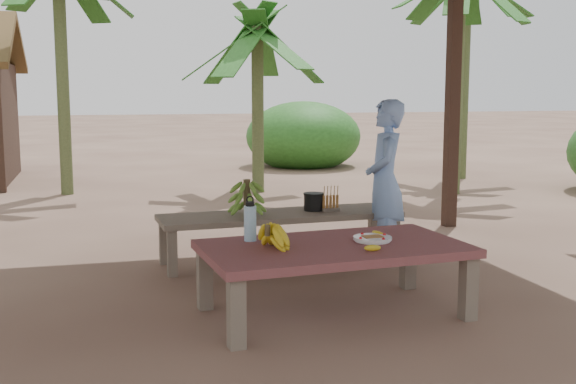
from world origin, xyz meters
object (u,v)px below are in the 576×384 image
object	(u,v)px
ripe_banana_bunch	(268,236)
plate	(373,239)
bench	(281,219)
woman	(385,181)
work_table	(334,254)
water_flask	(250,222)
cooking_pot	(314,202)

from	to	relation	value
ripe_banana_bunch	plate	world-z (taller)	ripe_banana_bunch
bench	woman	world-z (taller)	woman
work_table	water_flask	size ratio (longest dim) A/B	5.81
cooking_pot	woman	world-z (taller)	woman
woman	bench	bearing A→B (deg)	-84.60
water_flask	cooking_pot	size ratio (longest dim) A/B	1.76
plate	woman	xyz separation A→B (m)	(0.65, 1.35, 0.22)
water_flask	woman	size ratio (longest dim) A/B	0.22
bench	plate	world-z (taller)	plate
bench	plate	size ratio (longest dim) A/B	8.16
ripe_banana_bunch	woman	xyz separation A→B (m)	(1.43, 1.40, 0.15)
work_table	bench	bearing A→B (deg)	84.17
work_table	plate	bearing A→B (deg)	1.27
water_flask	cooking_pot	bearing A→B (deg)	57.18
bench	ripe_banana_bunch	distance (m)	1.72
ripe_banana_bunch	plate	size ratio (longest dim) A/B	1.08
cooking_pot	woman	xyz separation A→B (m)	(0.58, -0.29, 0.21)
work_table	plate	distance (m)	0.31
plate	cooking_pot	distance (m)	1.64
bench	ripe_banana_bunch	size ratio (longest dim) A/B	7.53
ripe_banana_bunch	water_flask	bearing A→B (deg)	101.01
plate	water_flask	xyz separation A→B (m)	(-0.83, 0.24, 0.12)
plate	cooking_pot	size ratio (longest dim) A/B	1.49
water_flask	bench	bearing A→B (deg)	66.99
water_flask	woman	xyz separation A→B (m)	(1.48, 1.11, 0.10)
ripe_banana_bunch	woman	distance (m)	2.00
ripe_banana_bunch	cooking_pot	bearing A→B (deg)	63.46
ripe_banana_bunch	cooking_pot	xyz separation A→B (m)	(0.84, 1.68, -0.06)
bench	woman	xyz separation A→B (m)	(0.92, -0.23, 0.34)
woman	water_flask	bearing A→B (deg)	-33.74
bench	woman	size ratio (longest dim) A/B	1.51
cooking_pot	woman	size ratio (longest dim) A/B	0.12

